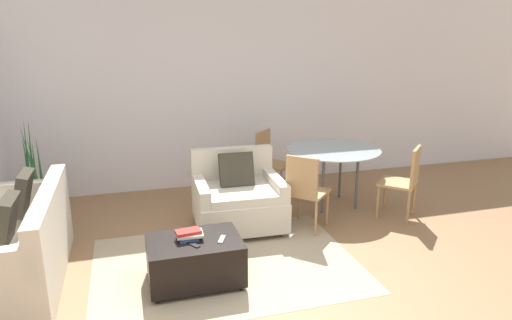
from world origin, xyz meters
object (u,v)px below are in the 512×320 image
object	(u,v)px
potted_plant	(36,198)
dining_table	(333,155)
dining_chair_near_left	(305,188)
tv_remote_primary	(194,245)
ottoman	(195,259)
dining_chair_near_right	(405,178)
tv_remote_secondary	(222,239)
couch	(16,251)
book_stack	(189,235)
armchair	(238,198)
dining_chair_far_left	(269,158)

from	to	relation	value
potted_plant	dining_table	world-z (taller)	potted_plant
dining_chair_near_left	tv_remote_primary	bearing A→B (deg)	-147.56
ottoman	dining_chair_near_right	xyz separation A→B (m)	(2.69, 0.78, 0.29)
tv_remote_primary	potted_plant	xyz separation A→B (m)	(-1.57, 1.99, -0.12)
dining_chair_near_right	tv_remote_secondary	bearing A→B (deg)	-160.83
couch	book_stack	distance (m)	1.57
ottoman	tv_remote_secondary	distance (m)	0.32
armchair	ottoman	world-z (taller)	armchair
armchair	tv_remote_secondary	world-z (taller)	armchair
dining_chair_far_left	armchair	bearing A→B (deg)	-125.58
ottoman	tv_remote_secondary	world-z (taller)	tv_remote_secondary
book_stack	tv_remote_primary	xyz separation A→B (m)	(0.02, -0.13, -0.04)
book_stack	dining_table	world-z (taller)	dining_table
armchair	tv_remote_primary	xyz separation A→B (m)	(-0.70, -1.22, 0.08)
ottoman	potted_plant	world-z (taller)	potted_plant
dining_table	couch	bearing A→B (deg)	-164.60
dining_table	dining_chair_near_right	world-z (taller)	dining_chair_near_right
ottoman	dining_chair_far_left	distance (m)	2.52
tv_remote_secondary	dining_chair_near_right	distance (m)	2.60
couch	dining_chair_near_right	xyz separation A→B (m)	(4.24, 0.33, 0.21)
tv_remote_secondary	dining_table	distance (m)	2.36
dining_table	ottoman	bearing A→B (deg)	-144.78
ottoman	couch	bearing A→B (deg)	163.75
armchair	tv_remote_primary	size ratio (longest dim) A/B	7.32
book_stack	ottoman	bearing A→B (deg)	-32.29
dining_chair_near_right	dining_table	bearing A→B (deg)	135.00
book_stack	dining_chair_near_right	world-z (taller)	dining_chair_near_right
tv_remote_secondary	potted_plant	bearing A→B (deg)	133.27
book_stack	tv_remote_primary	world-z (taller)	book_stack
ottoman	dining_chair_near_right	world-z (taller)	dining_chair_near_right
armchair	book_stack	xyz separation A→B (m)	(-0.72, -1.09, 0.12)
tv_remote_primary	tv_remote_secondary	distance (m)	0.26
tv_remote_primary	dining_chair_far_left	world-z (taller)	dining_chair_far_left
tv_remote_primary	dining_chair_near_right	size ratio (longest dim) A/B	0.15
book_stack	dining_chair_near_left	bearing A→B (deg)	28.05
tv_remote_secondary	armchair	bearing A→B (deg)	69.37
dining_chair_near_left	dining_chair_far_left	xyz separation A→B (m)	(0.00, 1.31, 0.00)
armchair	tv_remote_primary	world-z (taller)	armchair
armchair	tv_remote_primary	bearing A→B (deg)	-119.99
couch	tv_remote_primary	world-z (taller)	couch
tv_remote_secondary	dining_chair_far_left	bearing A→B (deg)	62.07
book_stack	potted_plant	bearing A→B (deg)	129.95
couch	dining_chair_far_left	distance (m)	3.36
ottoman	tv_remote_secondary	size ratio (longest dim) A/B	5.34
book_stack	armchair	bearing A→B (deg)	56.31
potted_plant	dining_chair_near_left	distance (m)	3.18
book_stack	dining_chair_far_left	size ratio (longest dim) A/B	0.28
potted_plant	dining_chair_near_left	size ratio (longest dim) A/B	1.43
armchair	tv_remote_primary	distance (m)	1.41
ottoman	dining_chair_near_left	world-z (taller)	dining_chair_near_left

